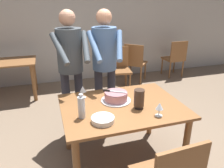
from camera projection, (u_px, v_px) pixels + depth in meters
ground_plane at (121, 160)px, 2.65m from camera, size 14.00×14.00×0.00m
back_wall at (77, 22)px, 4.83m from camera, size 10.00×0.12×2.70m
main_dining_table at (122, 114)px, 2.41m from camera, size 1.31×0.97×0.75m
cake_on_platter at (116, 97)px, 2.44m from camera, size 0.34×0.34×0.11m
cake_knife at (110, 91)px, 2.43m from camera, size 0.24×0.16×0.02m
plate_stack at (103, 120)px, 2.04m from camera, size 0.22×0.22×0.05m
wine_glass_near at (160, 107)px, 2.11m from camera, size 0.08×0.08×0.14m
wine_glass_far at (83, 89)px, 2.51m from camera, size 0.08×0.08×0.14m
water_bottle at (82, 107)px, 2.08m from camera, size 0.07×0.07×0.25m
hurricane_lamp at (139, 99)px, 2.26m from camera, size 0.11×0.11×0.21m
person_cutting_cake at (105, 60)px, 2.87m from camera, size 0.46×0.57×1.72m
person_standing_beside at (71, 62)px, 2.77m from camera, size 0.46×0.57×1.72m
background_table at (9, 70)px, 4.10m from camera, size 1.00×0.70×0.74m
background_chair_0 at (135, 61)px, 4.95m from camera, size 0.62×0.62×0.90m
background_chair_1 at (119, 67)px, 4.55m from camera, size 0.50×0.50×0.90m
background_chair_2 at (175, 57)px, 5.30m from camera, size 0.45×0.45×0.90m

